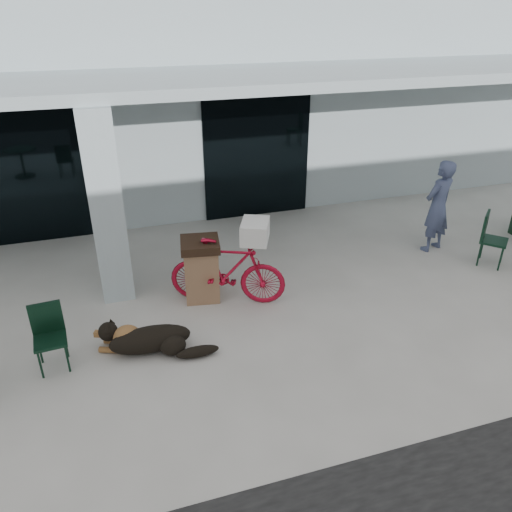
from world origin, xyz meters
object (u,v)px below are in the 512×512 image
object	(u,v)px
dog	(150,338)
person	(438,206)
cafe_chair_far_a	(494,240)
trash_receptacle	(201,269)
bicycle	(227,271)
cafe_chair_near	(50,340)

from	to	relation	value
dog	person	bearing A→B (deg)	37.23
cafe_chair_far_a	person	world-z (taller)	person
dog	trash_receptacle	world-z (taller)	trash_receptacle
bicycle	cafe_chair_near	distance (m)	2.81
dog	cafe_chair_far_a	world-z (taller)	cafe_chair_far_a
cafe_chair_far_a	person	distance (m)	1.18
person	trash_receptacle	world-z (taller)	person
bicycle	trash_receptacle	xyz separation A→B (m)	(-0.37, 0.26, -0.04)
cafe_chair_far_a	person	xyz separation A→B (m)	(-0.66, 0.89, 0.41)
bicycle	dog	world-z (taller)	bicycle
cafe_chair_near	cafe_chair_far_a	distance (m)	7.71
person	dog	bearing A→B (deg)	-2.55
cafe_chair_far_a	dog	bearing A→B (deg)	143.89
dog	trash_receptacle	bearing A→B (deg)	71.94
cafe_chair_near	person	size ratio (longest dim) A/B	0.51
person	bicycle	bearing A→B (deg)	-9.60
cafe_chair_near	trash_receptacle	world-z (taller)	trash_receptacle
cafe_chair_near	cafe_chair_far_a	size ratio (longest dim) A/B	0.92
cafe_chair_near	dog	bearing A→B (deg)	-6.38
trash_receptacle	cafe_chair_far_a	bearing A→B (deg)	-5.22
cafe_chair_near	person	bearing A→B (deg)	7.88
trash_receptacle	dog	bearing A→B (deg)	-129.60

